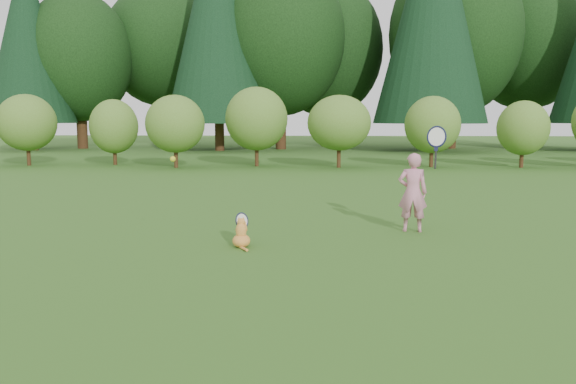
# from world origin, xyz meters

# --- Properties ---
(ground) EXTENTS (100.00, 100.00, 0.00)m
(ground) POSITION_xyz_m (0.00, 0.00, 0.00)
(ground) COLOR #225919
(ground) RESTS_ON ground
(shrub_row) EXTENTS (28.00, 3.00, 2.80)m
(shrub_row) POSITION_xyz_m (0.00, 13.00, 1.40)
(shrub_row) COLOR #527023
(shrub_row) RESTS_ON ground
(woodland_backdrop) EXTENTS (48.00, 10.00, 15.00)m
(woodland_backdrop) POSITION_xyz_m (0.00, 23.00, 7.50)
(woodland_backdrop) COLOR black
(woodland_backdrop) RESTS_ON ground
(child) EXTENTS (0.72, 0.48, 1.84)m
(child) POSITION_xyz_m (2.12, 1.48, 0.65)
(child) COLOR #CF7C95
(child) RESTS_ON ground
(cat) EXTENTS (0.30, 0.59, 0.57)m
(cat) POSITION_xyz_m (-0.42, 0.27, 0.22)
(cat) COLOR orange
(cat) RESTS_ON ground
(tennis_ball) EXTENTS (0.07, 0.07, 0.07)m
(tennis_ball) POSITION_xyz_m (-1.27, -0.02, 1.23)
(tennis_ball) COLOR #C6C917
(tennis_ball) RESTS_ON ground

